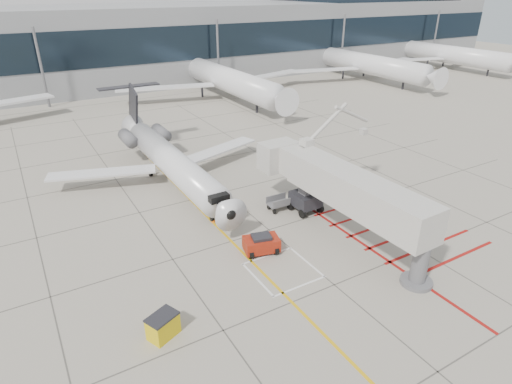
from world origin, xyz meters
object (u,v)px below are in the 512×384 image
regional_jet (178,154)px  jet_bridge (355,199)px  pushback_tug (261,243)px  spill_bin (163,326)px

regional_jet → jet_bridge: regional_jet is taller
pushback_tug → spill_bin: (-8.89, -4.35, -0.03)m
regional_jet → pushback_tug: (1.23, -12.52, -2.99)m
spill_bin → pushback_tug: bearing=2.6°
jet_bridge → spill_bin: size_ratio=11.01×
jet_bridge → spill_bin: jet_bridge is taller
regional_jet → spill_bin: (-7.66, -16.87, -3.02)m
spill_bin → jet_bridge: bearing=-15.4°
regional_jet → jet_bridge: (7.84, -14.66, -0.16)m
jet_bridge → pushback_tug: bearing=160.5°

